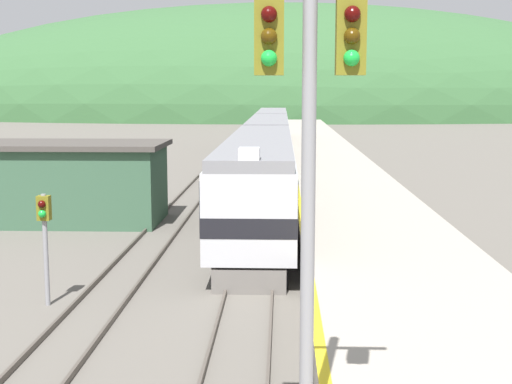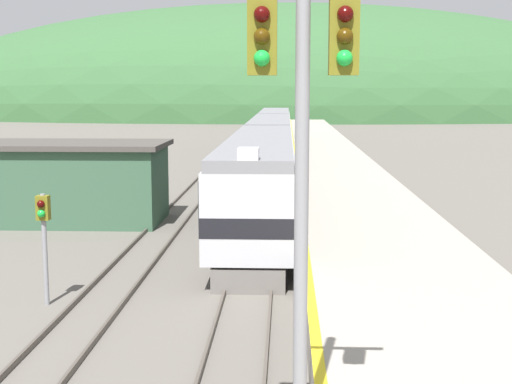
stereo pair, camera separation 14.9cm
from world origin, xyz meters
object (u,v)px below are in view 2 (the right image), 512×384
object	(u,v)px
signal_mast_main	(302,140)
signal_post_siding	(44,225)
express_train_lead_car	(260,180)
carriage_second	(271,144)
carriage_third	(275,129)

from	to	relation	value
signal_mast_main	signal_post_siding	world-z (taller)	signal_mast_main
express_train_lead_car	signal_mast_main	bearing A→B (deg)	-86.38
signal_mast_main	carriage_second	bearing A→B (deg)	91.83
carriage_second	signal_post_siding	size ratio (longest dim) A/B	5.79
carriage_third	signal_mast_main	world-z (taller)	signal_mast_main
express_train_lead_car	signal_mast_main	distance (m)	21.92
express_train_lead_car	signal_mast_main	size ratio (longest dim) A/B	2.48
express_train_lead_car	signal_mast_main	xyz separation A→B (m)	(1.37, -21.63, 3.31)
carriage_second	signal_mast_main	size ratio (longest dim) A/B	2.25
signal_mast_main	signal_post_siding	distance (m)	12.79
express_train_lead_car	carriage_second	distance (m)	21.16
carriage_third	signal_mast_main	bearing A→B (deg)	-88.75
signal_mast_main	signal_post_siding	xyz separation A→B (m)	(-7.20, 10.08, -3.19)
carriage_second	carriage_third	size ratio (longest dim) A/B	1.00
express_train_lead_car	carriage_second	xyz separation A→B (m)	(0.00, 21.16, -0.01)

